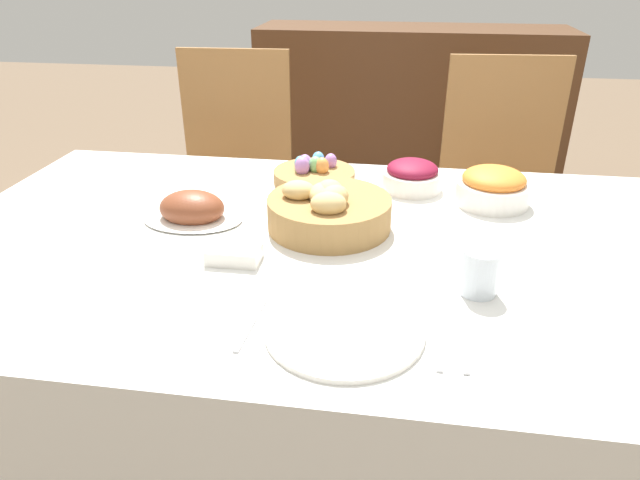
{
  "coord_description": "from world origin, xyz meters",
  "views": [
    {
      "loc": [
        0.16,
        -1.13,
        1.3
      ],
      "look_at": [
        0.0,
        -0.08,
        0.76
      ],
      "focal_mm": 32.0,
      "sensor_mm": 36.0,
      "label": 1
    }
  ],
  "objects_px": {
    "dinner_plate": "(344,329)",
    "beet_salad_bowl": "(412,176)",
    "bread_basket": "(329,209)",
    "ham_platter": "(192,210)",
    "spoon": "(459,341)",
    "fork": "(252,322)",
    "knife": "(441,339)",
    "chair_far_right": "(501,194)",
    "sideboard": "(407,127)",
    "chair_far_left": "(233,179)",
    "egg_basket": "(314,174)",
    "drinking_cup": "(480,272)",
    "carrot_bowl": "(493,187)",
    "butter_dish": "(234,254)"
  },
  "relations": [
    {
      "from": "bread_basket",
      "to": "beet_salad_bowl",
      "type": "bearing_deg",
      "value": 55.72
    },
    {
      "from": "sideboard",
      "to": "fork",
      "type": "xyz_separation_m",
      "value": [
        -0.26,
        -2.13,
        0.23
      ]
    },
    {
      "from": "spoon",
      "to": "drinking_cup",
      "type": "height_order",
      "value": "drinking_cup"
    },
    {
      "from": "egg_basket",
      "to": "butter_dish",
      "type": "xyz_separation_m",
      "value": [
        -0.09,
        -0.48,
        -0.01
      ]
    },
    {
      "from": "ham_platter",
      "to": "sideboard",
      "type": "bearing_deg",
      "value": 73.88
    },
    {
      "from": "chair_far_left",
      "to": "carrot_bowl",
      "type": "height_order",
      "value": "chair_far_left"
    },
    {
      "from": "bread_basket",
      "to": "beet_salad_bowl",
      "type": "xyz_separation_m",
      "value": [
        0.19,
        0.28,
        -0.01
      ]
    },
    {
      "from": "bread_basket",
      "to": "ham_platter",
      "type": "bearing_deg",
      "value": -178.89
    },
    {
      "from": "chair_far_left",
      "to": "bread_basket",
      "type": "xyz_separation_m",
      "value": [
        0.47,
        -0.78,
        0.25
      ]
    },
    {
      "from": "chair_far_left",
      "to": "carrot_bowl",
      "type": "bearing_deg",
      "value": -36.17
    },
    {
      "from": "fork",
      "to": "beet_salad_bowl",
      "type": "bearing_deg",
      "value": 72.01
    },
    {
      "from": "sideboard",
      "to": "dinner_plate",
      "type": "distance_m",
      "value": 2.15
    },
    {
      "from": "knife",
      "to": "ham_platter",
      "type": "bearing_deg",
      "value": 148.96
    },
    {
      "from": "dinner_plate",
      "to": "knife",
      "type": "height_order",
      "value": "dinner_plate"
    },
    {
      "from": "dinner_plate",
      "to": "ham_platter",
      "type": "bearing_deg",
      "value": 136.04
    },
    {
      "from": "fork",
      "to": "spoon",
      "type": "relative_size",
      "value": 1.0
    },
    {
      "from": "bread_basket",
      "to": "butter_dish",
      "type": "height_order",
      "value": "bread_basket"
    },
    {
      "from": "bread_basket",
      "to": "knife",
      "type": "xyz_separation_m",
      "value": [
        0.24,
        -0.4,
        -0.04
      ]
    },
    {
      "from": "fork",
      "to": "bread_basket",
      "type": "bearing_deg",
      "value": 82.34
    },
    {
      "from": "sideboard",
      "to": "knife",
      "type": "distance_m",
      "value": 2.15
    },
    {
      "from": "chair_far_left",
      "to": "bread_basket",
      "type": "bearing_deg",
      "value": -61.35
    },
    {
      "from": "chair_far_right",
      "to": "butter_dish",
      "type": "xyz_separation_m",
      "value": [
        -0.69,
        -0.97,
        0.22
      ]
    },
    {
      "from": "spoon",
      "to": "chair_far_left",
      "type": "bearing_deg",
      "value": 118.6
    },
    {
      "from": "chair_far_right",
      "to": "spoon",
      "type": "distance_m",
      "value": 1.23
    },
    {
      "from": "sideboard",
      "to": "bread_basket",
      "type": "relative_size",
      "value": 5.22
    },
    {
      "from": "chair_far_right",
      "to": "carrot_bowl",
      "type": "xyz_separation_m",
      "value": [
        -0.13,
        -0.58,
        0.24
      ]
    },
    {
      "from": "chair_far_left",
      "to": "chair_far_right",
      "type": "relative_size",
      "value": 1.0
    },
    {
      "from": "chair_far_left",
      "to": "chair_far_right",
      "type": "bearing_deg",
      "value": -2.55
    },
    {
      "from": "dinner_plate",
      "to": "spoon",
      "type": "relative_size",
      "value": 1.62
    },
    {
      "from": "carrot_bowl",
      "to": "drinking_cup",
      "type": "height_order",
      "value": "carrot_bowl"
    },
    {
      "from": "dinner_plate",
      "to": "sideboard",
      "type": "bearing_deg",
      "value": 87.48
    },
    {
      "from": "knife",
      "to": "bread_basket",
      "type": "bearing_deg",
      "value": 124.81
    },
    {
      "from": "bread_basket",
      "to": "ham_platter",
      "type": "distance_m",
      "value": 0.33
    },
    {
      "from": "spoon",
      "to": "fork",
      "type": "bearing_deg",
      "value": 176.37
    },
    {
      "from": "spoon",
      "to": "butter_dish",
      "type": "relative_size",
      "value": 1.54
    },
    {
      "from": "chair_far_left",
      "to": "butter_dish",
      "type": "height_order",
      "value": "chair_far_left"
    },
    {
      "from": "sideboard",
      "to": "dinner_plate",
      "type": "relative_size",
      "value": 5.48
    },
    {
      "from": "chair_far_left",
      "to": "ham_platter",
      "type": "xyz_separation_m",
      "value": [
        0.15,
        -0.79,
        0.23
      ]
    },
    {
      "from": "spoon",
      "to": "egg_basket",
      "type": "bearing_deg",
      "value": 113.57
    },
    {
      "from": "chair_far_right",
      "to": "sideboard",
      "type": "distance_m",
      "value": 1.01
    },
    {
      "from": "ham_platter",
      "to": "beet_salad_bowl",
      "type": "bearing_deg",
      "value": 28.72
    },
    {
      "from": "egg_basket",
      "to": "fork",
      "type": "relative_size",
      "value": 1.35
    },
    {
      "from": "chair_far_right",
      "to": "bread_basket",
      "type": "height_order",
      "value": "chair_far_right"
    },
    {
      "from": "chair_far_left",
      "to": "spoon",
      "type": "height_order",
      "value": "chair_far_left"
    },
    {
      "from": "chair_far_right",
      "to": "sideboard",
      "type": "height_order",
      "value": "chair_far_right"
    },
    {
      "from": "bread_basket",
      "to": "chair_far_right",
      "type": "bearing_deg",
      "value": 56.54
    },
    {
      "from": "dinner_plate",
      "to": "beet_salad_bowl",
      "type": "bearing_deg",
      "value": 81.01
    },
    {
      "from": "egg_basket",
      "to": "drinking_cup",
      "type": "bearing_deg",
      "value": -52.94
    },
    {
      "from": "chair_far_left",
      "to": "dinner_plate",
      "type": "bearing_deg",
      "value": -67.41
    },
    {
      "from": "chair_far_left",
      "to": "spoon",
      "type": "distance_m",
      "value": 1.42
    }
  ]
}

